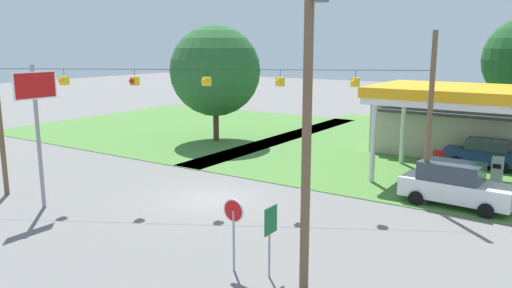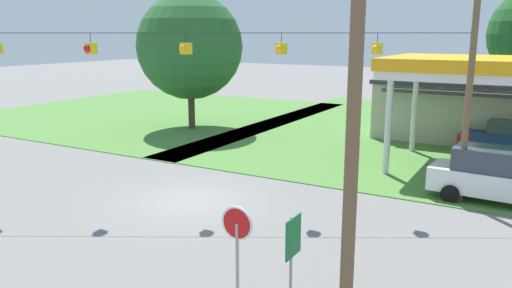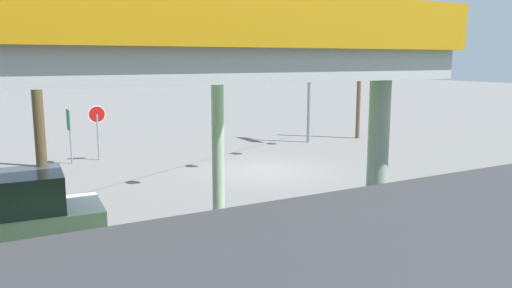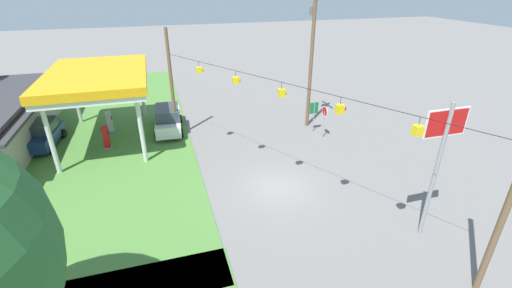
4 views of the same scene
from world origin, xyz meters
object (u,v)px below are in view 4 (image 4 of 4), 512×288
car_at_pumps_front (168,119)px  gas_station_canopy (97,78)px  fuel_pump_near (106,138)px  stop_sign_roadside (324,115)px  stop_sign_overhead (442,144)px  utility_pole_main (312,52)px  car_at_pumps_rear (42,134)px  route_sign (314,111)px  fuel_pump_far (110,123)px

car_at_pumps_front → gas_station_canopy: bearing=97.8°
gas_station_canopy → fuel_pump_near: 4.20m
stop_sign_roadside → stop_sign_overhead: size_ratio=0.38×
fuel_pump_near → stop_sign_roadside: (-2.72, -15.58, 1.03)m
car_at_pumps_front → utility_pole_main: bearing=-96.5°
fuel_pump_near → car_at_pumps_front: bearing=-67.6°
car_at_pumps_front → stop_sign_roadside: 12.08m
stop_sign_overhead → utility_pole_main: utility_pole_main is taller
car_at_pumps_front → car_at_pumps_rear: car_at_pumps_front is taller
car_at_pumps_rear → route_sign: route_sign is taller
utility_pole_main → stop_sign_overhead: bearing=178.7°
gas_station_canopy → stop_sign_overhead: size_ratio=1.54×
fuel_pump_near → utility_pole_main: size_ratio=0.16×
fuel_pump_far → utility_pole_main: bearing=-101.5°
car_at_pumps_rear → stop_sign_roadside: 20.49m
stop_sign_overhead → utility_pole_main: size_ratio=0.62×
stop_sign_roadside → utility_pole_main: bearing=-176.1°
gas_station_canopy → stop_sign_roadside: bearing=-105.1°
car_at_pumps_front → fuel_pump_near: bearing=116.0°
gas_station_canopy → route_sign: bearing=-100.9°
stop_sign_roadside → utility_pole_main: size_ratio=0.23×
fuel_pump_near → fuel_pump_far: bearing=0.0°
gas_station_canopy → stop_sign_overhead: (-15.39, -15.09, -0.05)m
stop_sign_overhead → utility_pole_main: bearing=-1.3°
car_at_pumps_front → car_at_pumps_rear: bearing=94.4°
fuel_pump_near → stop_sign_roadside: stop_sign_roadside is taller
fuel_pump_near → fuel_pump_far: (2.99, 0.00, 0.00)m
fuel_pump_far → stop_sign_roadside: bearing=-110.1°
fuel_pump_far → stop_sign_overhead: 22.98m
fuel_pump_near → utility_pole_main: utility_pole_main is taller
route_sign → stop_sign_roadside: bearing=-168.4°
car_at_pumps_front → utility_pole_main: utility_pole_main is taller
car_at_pumps_rear → stop_sign_roadside: bearing=82.4°
gas_station_canopy → car_at_pumps_rear: 5.81m
fuel_pump_far → stop_sign_roadside: size_ratio=0.66×
fuel_pump_near → fuel_pump_far: 2.99m
fuel_pump_near → stop_sign_roadside: bearing=-99.9°
gas_station_canopy → car_at_pumps_rear: gas_station_canopy is taller
gas_station_canopy → fuel_pump_near: bearing=-179.9°
gas_station_canopy → stop_sign_roadside: (-4.22, -15.58, -2.89)m
utility_pole_main → route_sign: bearing=176.4°
gas_station_canopy → fuel_pump_near: size_ratio=6.11×
fuel_pump_far → route_sign: bearing=-106.2°
fuel_pump_near → gas_station_canopy: bearing=0.1°
gas_station_canopy → fuel_pump_near: gas_station_canopy is taller
fuel_pump_near → stop_sign_roadside: size_ratio=0.66×
car_at_pumps_front → stop_sign_overhead: (-15.71, -10.68, 3.62)m
stop_sign_roadside → route_sign: (1.26, 0.26, -0.10)m
fuel_pump_far → route_sign: 15.98m
stop_sign_overhead → fuel_pump_far: bearing=41.8°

